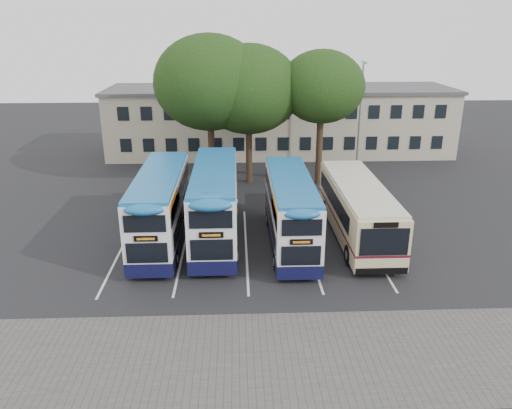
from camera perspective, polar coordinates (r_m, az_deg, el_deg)
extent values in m
plane|color=black|center=(24.30, 8.12, -9.58)|extent=(120.00, 120.00, 0.00)
cube|color=#595654|center=(19.88, 4.79, -16.92)|extent=(40.00, 6.00, 0.01)
cube|color=silver|center=(29.11, -15.11, -4.88)|extent=(0.12, 11.00, 0.01)
cube|color=silver|center=(28.53, -8.22, -4.88)|extent=(0.12, 11.00, 0.01)
cube|color=silver|center=(28.38, -1.15, -4.80)|extent=(0.12, 11.00, 0.01)
cube|color=silver|center=(28.65, 5.89, -4.66)|extent=(0.12, 11.00, 0.01)
cube|color=silver|center=(29.34, 12.69, -4.45)|extent=(0.12, 11.00, 0.01)
cube|color=#C0AF9B|center=(48.75, 2.73, 9.50)|extent=(32.00, 8.00, 6.00)
cube|color=#4C4C4F|center=(48.28, 2.79, 13.06)|extent=(32.40, 8.40, 0.30)
cube|color=black|center=(45.10, 3.14, 6.93)|extent=(30.00, 0.06, 1.20)
cube|color=black|center=(44.55, 3.21, 10.44)|extent=(30.00, 0.06, 1.20)
cylinder|color=gray|center=(42.66, 11.75, 9.63)|extent=(0.14, 0.14, 9.00)
cube|color=gray|center=(42.10, 12.20, 15.65)|extent=(0.12, 0.80, 0.12)
cube|color=gray|center=(41.72, 12.33, 15.54)|extent=(0.25, 0.50, 0.12)
cylinder|color=black|center=(38.81, -5.11, 6.48)|extent=(0.50, 0.50, 5.73)
ellipsoid|color=black|center=(37.95, -5.35, 13.72)|extent=(8.26, 8.26, 7.02)
cylinder|color=black|center=(38.95, -0.80, 6.32)|extent=(0.50, 0.50, 5.35)
ellipsoid|color=black|center=(38.12, -0.84, 13.05)|extent=(7.80, 7.80, 6.63)
cylinder|color=black|center=(38.96, 7.23, 6.28)|extent=(0.50, 0.50, 5.51)
ellipsoid|color=black|center=(38.12, 7.54, 13.21)|extent=(6.34, 6.34, 5.39)
cube|color=#0E0F35|center=(29.21, -10.65, -3.02)|extent=(2.34, 9.84, 0.75)
cube|color=white|center=(28.56, -10.88, 0.36)|extent=(2.34, 9.84, 2.91)
cube|color=#1B63A2|center=(28.09, -11.08, 3.24)|extent=(2.30, 9.64, 0.28)
cube|color=black|center=(29.09, -10.70, -0.93)|extent=(2.38, 8.72, 0.94)
cube|color=black|center=(28.35, -10.97, 1.61)|extent=(2.38, 9.28, 0.84)
cube|color=orange|center=(24.99, -9.39, 0.42)|extent=(0.02, 3.00, 0.52)
cube|color=black|center=(24.05, -12.49, -3.84)|extent=(1.12, 0.06, 0.28)
cylinder|color=black|center=(32.07, -11.82, -1.33)|extent=(0.28, 0.94, 0.94)
cylinder|color=black|center=(31.78, -8.05, -1.29)|extent=(0.28, 0.94, 0.94)
cylinder|color=black|center=(26.58, -13.83, -6.13)|extent=(0.28, 0.94, 0.94)
cylinder|color=black|center=(26.23, -9.27, -6.15)|extent=(0.28, 0.94, 0.94)
cube|color=#0E0F35|center=(29.17, -4.59, -2.70)|extent=(2.43, 10.22, 0.78)
cube|color=white|center=(28.49, -4.70, 0.82)|extent=(2.43, 10.22, 3.02)
cube|color=#1B63A2|center=(28.02, -4.79, 3.83)|extent=(2.38, 10.02, 0.29)
cube|color=black|center=(29.05, -4.63, -0.53)|extent=(2.47, 9.05, 0.97)
cube|color=black|center=(28.27, -4.74, 2.13)|extent=(2.47, 9.64, 0.88)
cube|color=orange|center=(24.89, -2.24, 0.96)|extent=(0.02, 3.11, 0.54)
cube|color=black|center=(23.74, -5.14, -3.50)|extent=(1.17, 0.06, 0.29)
cylinder|color=black|center=(32.06, -6.36, -0.99)|extent=(0.29, 0.97, 0.97)
cylinder|color=black|center=(31.97, -2.43, -0.93)|extent=(0.29, 0.97, 0.97)
cylinder|color=black|center=(26.27, -7.25, -5.95)|extent=(0.29, 0.97, 0.97)
cylinder|color=black|center=(26.16, -2.42, -5.91)|extent=(0.29, 0.97, 0.97)
cube|color=#B9120C|center=(29.41, -2.24, 2.89)|extent=(0.02, 3.89, 0.83)
cube|color=#0E0F35|center=(28.46, 3.91, -3.39)|extent=(2.25, 9.45, 0.72)
cube|color=white|center=(27.81, 3.99, -0.08)|extent=(2.25, 9.45, 2.79)
cube|color=#1B63A2|center=(27.35, 4.06, 2.76)|extent=(2.20, 9.26, 0.27)
cube|color=black|center=(28.33, 3.90, -1.34)|extent=(2.29, 8.37, 0.90)
cube|color=black|center=(27.60, 4.02, 1.15)|extent=(2.29, 8.91, 0.81)
cube|color=orange|center=(24.70, 7.43, -0.07)|extent=(0.02, 2.88, 0.49)
cube|color=black|center=(23.48, 5.22, -4.28)|extent=(1.08, 0.06, 0.27)
cylinder|color=black|center=(30.97, 1.50, -1.71)|extent=(0.27, 0.90, 0.90)
cylinder|color=black|center=(31.16, 5.23, -1.65)|extent=(0.27, 0.90, 0.90)
cylinder|color=black|center=(25.65, 2.35, -6.57)|extent=(0.27, 0.90, 0.90)
cylinder|color=black|center=(25.88, 6.87, -6.44)|extent=(0.27, 0.90, 0.90)
cube|color=beige|center=(29.70, 11.55, -0.53)|extent=(2.69, 10.78, 2.75)
cube|color=beige|center=(29.23, 11.74, 2.09)|extent=(2.59, 10.35, 0.22)
cube|color=black|center=(30.03, 11.38, 0.65)|extent=(2.73, 8.62, 0.97)
cube|color=maroon|center=(29.86, 11.49, -1.35)|extent=(2.72, 10.80, 0.13)
cube|color=black|center=(24.75, 14.47, -4.18)|extent=(2.37, 0.06, 1.40)
cylinder|color=black|center=(26.59, 10.62, -5.69)|extent=(0.32, 1.08, 1.08)
cylinder|color=black|center=(27.23, 15.65, -5.49)|extent=(0.32, 1.08, 1.08)
cylinder|color=black|center=(32.80, 8.06, -0.47)|extent=(0.32, 1.08, 1.08)
cylinder|color=black|center=(33.32, 12.18, -0.40)|extent=(0.32, 1.08, 1.08)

